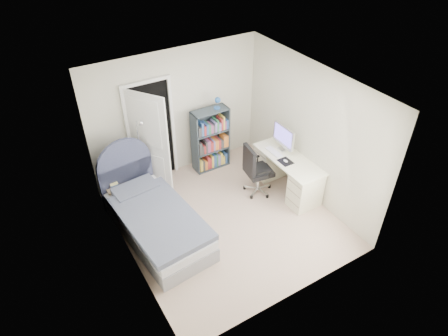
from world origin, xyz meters
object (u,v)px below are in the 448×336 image
bed (155,219)px  floor_lamp (144,165)px  bookcase (211,142)px  nightstand (116,189)px  desk (287,172)px  office_chair (255,168)px

bed → floor_lamp: floor_lamp is taller
bookcase → nightstand: bearing=-174.8°
desk → bed: bearing=175.2°
nightstand → office_chair: 2.51m
nightstand → bookcase: bearing=5.2°
floor_lamp → desk: floor_lamp is taller
bookcase → desk: bookcase is taller
desk → floor_lamp: bearing=151.4°
nightstand → desk: bearing=-22.4°
nightstand → bookcase: 2.06m
bed → bookcase: (1.73, 1.16, 0.28)m
floor_lamp → nightstand: bearing=-173.7°
bed → bookcase: bearing=33.7°
nightstand → floor_lamp: 0.64m
floor_lamp → desk: (2.30, -1.25, -0.24)m
floor_lamp → desk: 2.63m
bed → desk: 2.59m
bed → bookcase: 2.10m
desk → office_chair: size_ratio=1.43×
bed → office_chair: bearing=0.3°
floor_lamp → bookcase: bearing=4.7°
bed → floor_lamp: size_ratio=1.44×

